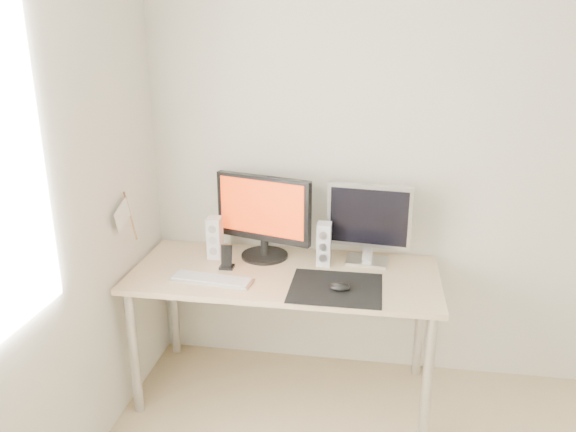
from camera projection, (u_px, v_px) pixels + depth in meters
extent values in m
plane|color=white|center=(468.00, 165.00, 2.98)|extent=(3.50, 0.00, 3.50)
cube|color=black|center=(336.00, 288.00, 2.75)|extent=(0.45, 0.40, 0.00)
ellipsoid|color=black|center=(340.00, 287.00, 2.71)|extent=(0.11, 0.06, 0.04)
cube|color=#D1B587|center=(284.00, 274.00, 2.94)|extent=(1.60, 0.70, 0.03)
cylinder|color=silver|center=(134.00, 352.00, 2.90)|extent=(0.05, 0.05, 0.70)
cylinder|color=silver|center=(427.00, 380.00, 2.67)|extent=(0.05, 0.05, 0.70)
cylinder|color=silver|center=(173.00, 301.00, 3.44)|extent=(0.05, 0.05, 0.70)
cylinder|color=silver|center=(420.00, 320.00, 3.21)|extent=(0.05, 0.05, 0.70)
cylinder|color=black|center=(265.00, 255.00, 3.13)|extent=(0.32, 0.32, 0.02)
cylinder|color=black|center=(265.00, 244.00, 3.11)|extent=(0.05, 0.05, 0.12)
cube|color=black|center=(263.00, 208.00, 3.03)|extent=(0.54, 0.20, 0.36)
cube|color=#DE510B|center=(261.00, 208.00, 3.01)|extent=(0.48, 0.14, 0.30)
cube|color=silver|center=(367.00, 261.00, 3.06)|extent=(0.24, 0.18, 0.01)
cube|color=silver|center=(368.00, 251.00, 3.04)|extent=(0.05, 0.05, 0.10)
cube|color=#B5B4B7|center=(369.00, 216.00, 2.98)|extent=(0.45, 0.09, 0.34)
cube|color=black|center=(369.00, 217.00, 2.96)|extent=(0.41, 0.05, 0.30)
cube|color=white|center=(215.00, 238.00, 3.08)|extent=(0.07, 0.08, 0.23)
cylinder|color=#B8B8BA|center=(213.00, 251.00, 3.07)|extent=(0.04, 0.01, 0.04)
cylinder|color=silver|center=(213.00, 240.00, 3.05)|extent=(0.04, 0.01, 0.04)
cylinder|color=#A8A8AA|center=(212.00, 229.00, 3.03)|extent=(0.04, 0.01, 0.04)
cube|color=white|center=(324.00, 244.00, 2.99)|extent=(0.07, 0.08, 0.23)
cylinder|color=silver|center=(323.00, 258.00, 2.97)|extent=(0.04, 0.01, 0.04)
cylinder|color=silver|center=(323.00, 247.00, 2.95)|extent=(0.04, 0.01, 0.04)
cylinder|color=#B2B3B5|center=(323.00, 236.00, 2.93)|extent=(0.04, 0.01, 0.04)
cube|color=#A8A8AA|center=(212.00, 280.00, 2.83)|extent=(0.43, 0.17, 0.01)
cube|color=silver|center=(212.00, 278.00, 2.83)|extent=(0.41, 0.15, 0.01)
cube|color=black|center=(227.00, 267.00, 2.98)|extent=(0.07, 0.06, 0.02)
cube|color=black|center=(227.00, 255.00, 2.95)|extent=(0.06, 0.03, 0.12)
cylinder|color=#A57F54|center=(131.00, 216.00, 2.89)|extent=(0.01, 0.10, 0.29)
cube|color=white|center=(123.00, 214.00, 2.79)|extent=(0.00, 0.19, 0.15)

